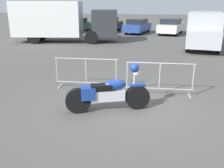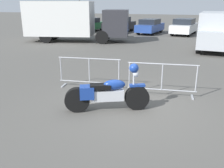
% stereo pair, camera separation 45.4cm
% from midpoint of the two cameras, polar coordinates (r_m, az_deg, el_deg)
% --- Properties ---
extents(ground_plane, '(120.00, 120.00, 0.00)m').
position_cam_midpoint_polar(ground_plane, '(7.26, 5.99, -5.38)').
color(ground_plane, '#54514C').
extents(motorcycle, '(2.22, 1.14, 1.33)m').
position_cam_midpoint_polar(motorcycle, '(6.87, 0.82, -2.14)').
color(motorcycle, black).
rests_on(motorcycle, ground).
extents(crowd_barrier_near, '(2.19, 0.69, 1.07)m').
position_cam_midpoint_polar(crowd_barrier_near, '(8.75, -3.72, 2.64)').
color(crowd_barrier_near, '#9EA0A5').
rests_on(crowd_barrier_near, ground).
extents(crowd_barrier_far, '(2.19, 0.69, 1.07)m').
position_cam_midpoint_polar(crowd_barrier_far, '(8.16, 12.94, 1.06)').
color(crowd_barrier_far, '#9EA0A5').
rests_on(crowd_barrier_far, ground).
extents(box_truck, '(8.01, 3.92, 2.98)m').
position_cam_midpoint_polar(box_truck, '(19.74, -8.61, 14.31)').
color(box_truck, silver).
rests_on(box_truck, ground).
extents(delivery_van, '(2.28, 5.12, 2.31)m').
position_cam_midpoint_polar(delivery_van, '(17.52, 23.43, 11.30)').
color(delivery_van, '#B2B7BC').
rests_on(delivery_van, ground).
extents(parked_car_green, '(2.21, 4.22, 1.37)m').
position_cam_midpoint_polar(parked_car_green, '(26.82, -4.64, 13.38)').
color(parked_car_green, '#236B38').
rests_on(parked_car_green, ground).
extents(parked_car_black, '(2.43, 4.64, 1.50)m').
position_cam_midpoint_polar(parked_car_black, '(25.95, 2.21, 13.43)').
color(parked_car_black, black).
rests_on(parked_car_black, ground).
extents(parked_car_blue, '(2.26, 4.31, 1.39)m').
position_cam_midpoint_polar(parked_car_blue, '(25.04, 9.23, 12.91)').
color(parked_car_blue, '#284799').
rests_on(parked_car_blue, ground).
extents(parked_car_white, '(2.40, 4.57, 1.48)m').
position_cam_midpoint_polar(parked_car_white, '(24.89, 16.69, 12.47)').
color(parked_car_white, white).
rests_on(parked_car_white, ground).
extents(pedestrian, '(0.48, 0.48, 1.69)m').
position_cam_midpoint_polar(pedestrian, '(20.55, 24.90, 11.01)').
color(pedestrian, '#262838').
rests_on(pedestrian, ground).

